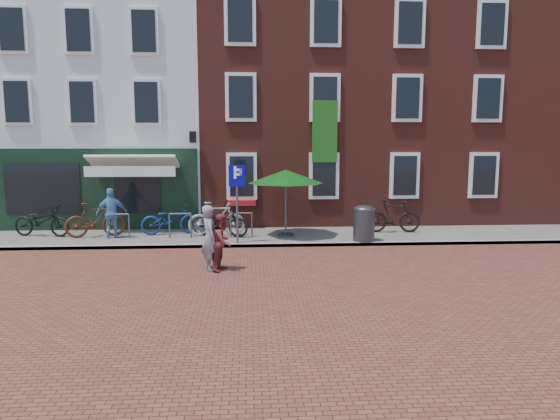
{
  "coord_description": "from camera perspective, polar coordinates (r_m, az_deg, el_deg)",
  "views": [
    {
      "loc": [
        0.79,
        -14.86,
        3.19
      ],
      "look_at": [
        1.72,
        0.19,
        1.13
      ],
      "focal_mm": 31.54,
      "sensor_mm": 36.0,
      "label": 1
    }
  ],
  "objects": [
    {
      "name": "filler_right",
      "position": [
        25.84,
        28.97,
        9.72
      ],
      "size": [
        7.0,
        8.0,
        9.0
      ],
      "primitive_type": "cube",
      "color": "maroon",
      "rests_on": "ground"
    },
    {
      "name": "bicycle_3",
      "position": [
        16.64,
        -7.36,
        -1.0
      ],
      "size": [
        1.93,
        0.64,
        1.14
      ],
      "primitive_type": "imported",
      "rotation": [
        0.0,
        0.0,
        1.62
      ],
      "color": "#9B9B9D",
      "rests_on": "sidewalk"
    },
    {
      "name": "building_stucco",
      "position": [
        22.65,
        -18.67,
        10.68
      ],
      "size": [
        8.0,
        8.0,
        9.0
      ],
      "primitive_type": "cube",
      "color": "silver",
      "rests_on": "ground"
    },
    {
      "name": "boy",
      "position": [
        12.46,
        -6.7,
        -3.71
      ],
      "size": [
        0.75,
        0.85,
        1.44
      ],
      "primitive_type": "imported",
      "rotation": [
        0.0,
        0.0,
        1.22
      ],
      "color": "maroon",
      "rests_on": "ground"
    },
    {
      "name": "parasol",
      "position": [
        16.24,
        0.67,
        4.21
      ],
      "size": [
        2.5,
        2.5,
        2.32
      ],
      "color": "#4C4C4F",
      "rests_on": "sidewalk"
    },
    {
      "name": "building_brick_right",
      "position": [
        23.09,
        15.0,
        12.01
      ],
      "size": [
        6.0,
        8.0,
        10.0
      ],
      "primitive_type": "cube",
      "color": "maroon",
      "rests_on": "ground"
    },
    {
      "name": "litter_bin",
      "position": [
        15.78,
        9.71,
        -1.29
      ],
      "size": [
        0.67,
        0.67,
        1.23
      ],
      "color": "#3D3D3F",
      "rests_on": "sidewalk"
    },
    {
      "name": "woman",
      "position": [
        12.5,
        -8.18,
        -3.21
      ],
      "size": [
        0.57,
        0.7,
        1.66
      ],
      "primitive_type": "imported",
      "rotation": [
        0.0,
        0.0,
        1.89
      ],
      "color": "gray",
      "rests_on": "ground"
    },
    {
      "name": "bicycle_4",
      "position": [
        16.46,
        -6.99,
        -1.29
      ],
      "size": [
        2.08,
        1.26,
        1.03
      ],
      "primitive_type": "imported",
      "rotation": [
        0.0,
        0.0,
        1.26
      ],
      "color": "black",
      "rests_on": "sidewalk"
    },
    {
      "name": "sidewalk",
      "position": [
        16.66,
        -2.75,
        -3.1
      ],
      "size": [
        24.0,
        3.0,
        0.1
      ],
      "primitive_type": "cube",
      "color": "slate",
      "rests_on": "ground"
    },
    {
      "name": "cafe_person",
      "position": [
        16.94,
        -18.95,
        -0.35
      ],
      "size": [
        1.04,
        0.73,
        1.64
      ],
      "primitive_type": "imported",
      "rotation": [
        0.0,
        0.0,
        3.52
      ],
      "color": "#6496C0",
      "rests_on": "sidewalk"
    },
    {
      "name": "building_brick_mid",
      "position": [
        21.97,
        -0.38,
        12.49
      ],
      "size": [
        6.0,
        8.0,
        10.0
      ],
      "primitive_type": "cube",
      "color": "maroon",
      "rests_on": "ground"
    },
    {
      "name": "bicycle_1",
      "position": [
        17.35,
        -20.65,
        -1.08
      ],
      "size": [
        1.98,
        1.04,
        1.14
      ],
      "primitive_type": "imported",
      "rotation": [
        0.0,
        0.0,
        1.85
      ],
      "color": "#4E2112",
      "rests_on": "sidewalk"
    },
    {
      "name": "bicycle_5",
      "position": [
        17.52,
        12.97,
        -0.7
      ],
      "size": [
        1.93,
        0.67,
        1.14
      ],
      "primitive_type": "imported",
      "rotation": [
        0.0,
        0.0,
        1.5
      ],
      "color": "black",
      "rests_on": "sidewalk"
    },
    {
      "name": "ground",
      "position": [
        15.22,
        -6.44,
        -4.38
      ],
      "size": [
        80.0,
        80.0,
        0.0
      ],
      "primitive_type": "plane",
      "color": "brown"
    },
    {
      "name": "bicycle_2",
      "position": [
        17.13,
        -12.6,
        -1.06
      ],
      "size": [
        2.06,
        1.07,
        1.03
      ],
      "primitive_type": "imported",
      "rotation": [
        0.0,
        0.0,
        1.78
      ],
      "color": "navy",
      "rests_on": "sidewalk"
    },
    {
      "name": "bicycle_0",
      "position": [
        18.19,
        -25.93,
        -1.16
      ],
      "size": [
        2.06,
        1.06,
        1.03
      ],
      "primitive_type": "imported",
      "rotation": [
        0.0,
        0.0,
        1.37
      ],
      "color": "black",
      "rests_on": "sidewalk"
    },
    {
      "name": "parking_sign",
      "position": [
        15.17,
        -5.02,
        2.31
      ],
      "size": [
        0.5,
        0.08,
        2.43
      ],
      "color": "#4C4C4F",
      "rests_on": "sidewalk"
    }
  ]
}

